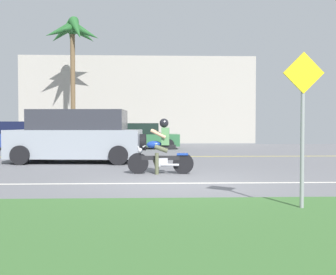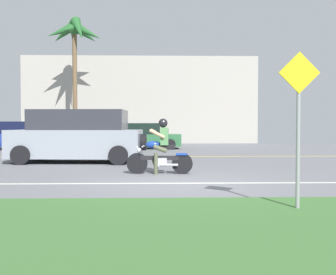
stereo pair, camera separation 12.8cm
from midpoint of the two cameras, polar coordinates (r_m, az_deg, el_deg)
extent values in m
cube|color=slate|center=(12.14, 0.79, -4.50)|extent=(56.00, 30.00, 0.04)
cube|color=#3D6B33|center=(5.14, 4.11, -12.66)|extent=(56.00, 3.80, 0.06)
cube|color=silver|center=(9.07, 1.59, -6.50)|extent=(50.40, 0.12, 0.01)
cube|color=yellow|center=(16.63, 0.15, -2.71)|extent=(50.40, 0.12, 0.01)
cylinder|color=black|center=(10.82, -4.08, -3.68)|extent=(0.56, 0.12, 0.56)
cylinder|color=black|center=(10.75, 2.38, -3.71)|extent=(0.56, 0.12, 0.56)
cylinder|color=#B7BAC1|center=(10.79, -3.59, -2.47)|extent=(0.25, 0.06, 0.49)
cube|color=black|center=(10.76, -0.86, -2.91)|extent=(1.02, 0.16, 0.11)
cube|color=#B7BAC1|center=(10.76, -0.61, -3.51)|extent=(0.31, 0.21, 0.22)
ellipsoid|color=navy|center=(10.74, -1.76, -1.02)|extent=(0.41, 0.22, 0.21)
cube|color=black|center=(10.73, 0.14, -1.33)|extent=(0.46, 0.24, 0.09)
cube|color=navy|center=(10.73, 2.28, -2.37)|extent=(0.31, 0.17, 0.06)
cylinder|color=#B7BAC1|center=(10.77, -3.19, -1.24)|extent=(0.07, 0.58, 0.03)
sphere|color=#B7BAC1|center=(10.79, -3.78, -1.83)|extent=(0.13, 0.13, 0.13)
cylinder|color=#B7BAC1|center=(10.65, 0.51, -3.92)|extent=(0.47, 0.10, 0.07)
cube|color=#4C7F4C|center=(10.72, -0.16, 0.17)|extent=(0.23, 0.31, 0.47)
sphere|color=black|center=(10.71, -0.36, 2.07)|extent=(0.24, 0.24, 0.24)
cylinder|color=#51563D|center=(10.83, -0.73, -1.54)|extent=(0.38, 0.15, 0.24)
cylinder|color=#51563D|center=(10.64, -0.79, -1.60)|extent=(0.38, 0.15, 0.24)
cylinder|color=#51563D|center=(10.64, -1.40, -3.74)|extent=(0.11, 0.11, 0.57)
cylinder|color=#51563D|center=(10.89, -1.51, -3.79)|extent=(0.20, 0.12, 0.32)
cylinder|color=tan|center=(10.91, -1.10, 0.57)|extent=(0.43, 0.11, 0.26)
cylinder|color=tan|center=(10.54, -1.22, 0.52)|extent=(0.43, 0.11, 0.26)
cube|color=#8C939E|center=(14.43, -12.61, -0.84)|extent=(4.59, 2.12, 0.96)
cube|color=#2D2F36|center=(14.40, -12.28, 2.46)|extent=(3.32, 1.79, 0.70)
cylinder|color=black|center=(15.08, -5.74, -1.98)|extent=(0.65, 0.25, 0.64)
cylinder|color=black|center=(15.82, -17.46, -1.88)|extent=(0.65, 0.25, 0.64)
cylinder|color=black|center=(13.22, -6.77, -2.52)|extent=(0.65, 0.25, 0.64)
cylinder|color=black|center=(14.05, -19.96, -2.36)|extent=(0.65, 0.25, 0.64)
cylinder|color=black|center=(14.04, -3.28, -0.68)|extent=(0.23, 0.59, 0.58)
cube|color=navy|center=(22.85, -18.97, -0.33)|extent=(4.14, 1.96, 0.69)
cube|color=black|center=(22.92, -19.56, 1.34)|extent=(2.42, 1.65, 0.64)
cylinder|color=black|center=(21.54, -16.05, -1.01)|extent=(0.56, 0.20, 0.56)
cylinder|color=black|center=(24.24, -21.55, -0.76)|extent=(0.56, 0.20, 0.56)
cylinder|color=black|center=(23.31, -14.80, -0.79)|extent=(0.56, 0.20, 0.56)
cube|color=#2D663D|center=(22.13, -3.54, -0.35)|extent=(4.25, 1.78, 0.65)
cube|color=black|center=(22.12, -4.20, 1.26)|extent=(2.47, 1.51, 0.60)
cylinder|color=black|center=(21.37, -7.64, -0.98)|extent=(0.56, 0.19, 0.56)
cylinder|color=black|center=(21.32, 0.51, -0.97)|extent=(0.56, 0.19, 0.56)
cylinder|color=black|center=(23.05, -7.28, -0.77)|extent=(0.56, 0.19, 0.56)
cylinder|color=black|center=(23.01, 0.27, -0.76)|extent=(0.56, 0.19, 0.56)
cylinder|color=brown|center=(25.62, -12.96, 6.92)|extent=(0.29, 0.29, 7.23)
sphere|color=#235B28|center=(26.19, -13.02, 14.82)|extent=(0.76, 0.76, 0.76)
cone|color=#235B28|center=(26.06, -11.24, 14.45)|extent=(1.90, 0.76, 1.32)
cone|color=#235B28|center=(26.59, -11.56, 14.19)|extent=(1.76, 1.78, 1.27)
cone|color=#235B28|center=(26.92, -13.11, 14.03)|extent=(1.04, 1.80, 1.69)
cone|color=#235B28|center=(26.64, -14.40, 14.15)|extent=(1.93, 1.40, 1.43)
cone|color=#235B28|center=(26.12, -14.81, 14.40)|extent=(1.97, 1.09, 1.28)
cone|color=#235B28|center=(25.44, -13.72, 14.75)|extent=(0.98, 1.95, 1.11)
cone|color=#235B28|center=(25.42, -12.43, 14.77)|extent=(1.39, 1.76, 1.71)
cylinder|color=gray|center=(6.35, 18.55, -1.80)|extent=(0.06, 0.06, 1.85)
cube|color=yellow|center=(6.37, 18.72, 8.72)|extent=(0.62, 0.03, 0.62)
cube|color=#A8A399|center=(30.13, -3.68, 5.15)|extent=(16.54, 4.00, 6.14)
camera|label=1|loc=(0.06, -89.73, 0.01)|focal=42.87mm
camera|label=2|loc=(0.06, 90.27, -0.01)|focal=42.87mm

